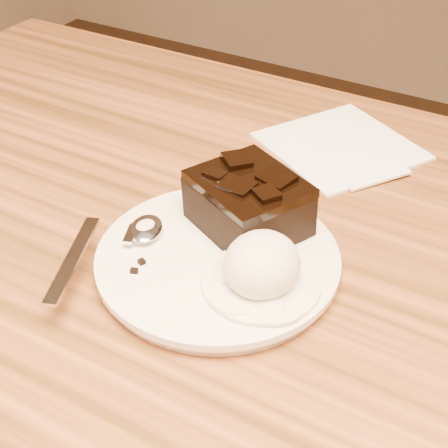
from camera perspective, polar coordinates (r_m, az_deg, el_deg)
The scene contains 10 objects.
plate at distance 0.53m, azimuth -0.54°, elevation -3.32°, with size 0.20×0.20×0.02m, color white.
brownie at distance 0.54m, azimuth 2.10°, elevation 1.53°, with size 0.09×0.07×0.04m, color black.
ice_cream_scoop at distance 0.49m, azimuth 3.30°, elevation -3.52°, with size 0.06×0.06×0.05m, color beige.
melt_puddle at distance 0.50m, azimuth 3.22°, elevation -5.12°, with size 0.09×0.09×0.00m, color silver.
spoon at distance 0.55m, azimuth -6.77°, elevation -0.55°, with size 0.03×0.16×0.01m, color silver, non-canonical shape.
napkin at distance 0.70m, azimuth 10.01°, elevation 6.75°, with size 0.14×0.14×0.01m, color white.
crumb_a at distance 0.51m, azimuth 1.06°, elevation -3.52°, with size 0.01×0.01×0.00m, color black.
crumb_b at distance 0.51m, azimuth 3.31°, elevation -3.66°, with size 0.01×0.01×0.00m, color black.
crumb_c at distance 0.51m, azimuth -7.77°, elevation -4.04°, with size 0.01×0.00×0.00m, color black.
crumb_d at distance 0.52m, azimuth -7.12°, elevation -3.26°, with size 0.01×0.01×0.00m, color black.
Camera 1 is at (0.15, -0.30, 1.10)m, focal length 52.94 mm.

